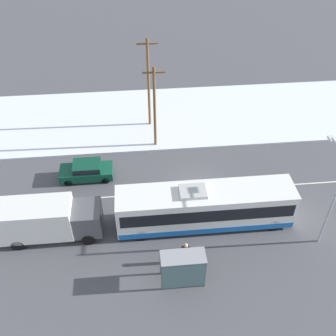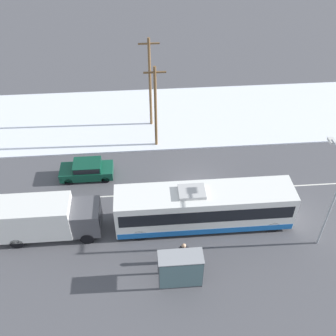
{
  "view_description": "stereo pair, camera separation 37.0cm",
  "coord_description": "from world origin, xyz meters",
  "px_view_note": "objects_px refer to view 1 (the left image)",
  "views": [
    {
      "loc": [
        -4.4,
        -21.86,
        21.29
      ],
      "look_at": [
        -2.16,
        1.35,
        1.4
      ],
      "focal_mm": 42.0,
      "sensor_mm": 36.0,
      "label": 1
    },
    {
      "loc": [
        -4.03,
        -21.9,
        21.29
      ],
      "look_at": [
        -2.16,
        1.35,
        1.4
      ],
      "focal_mm": 42.0,
      "sensor_mm": 36.0,
      "label": 2
    }
  ],
  "objects_px": {
    "sedan_car": "(87,170)",
    "pedestrian_at_stop": "(185,251)",
    "city_bus": "(205,207)",
    "box_truck": "(45,219)",
    "utility_pole_roadside": "(155,107)",
    "utility_pole_snowlot": "(149,83)",
    "bus_shelter": "(183,268)",
    "streetlamp": "(333,187)"
  },
  "relations": [
    {
      "from": "box_truck",
      "to": "pedestrian_at_stop",
      "type": "height_order",
      "value": "box_truck"
    },
    {
      "from": "box_truck",
      "to": "pedestrian_at_stop",
      "type": "bearing_deg",
      "value": -18.9
    },
    {
      "from": "bus_shelter",
      "to": "utility_pole_roadside",
      "type": "distance_m",
      "value": 14.57
    },
    {
      "from": "pedestrian_at_stop",
      "to": "utility_pole_snowlot",
      "type": "xyz_separation_m",
      "value": [
        -1.29,
        16.06,
        3.35
      ]
    },
    {
      "from": "bus_shelter",
      "to": "streetlamp",
      "type": "relative_size",
      "value": 0.37
    },
    {
      "from": "utility_pole_roadside",
      "to": "utility_pole_snowlot",
      "type": "relative_size",
      "value": 0.89
    },
    {
      "from": "city_bus",
      "to": "utility_pole_snowlot",
      "type": "relative_size",
      "value": 1.43
    },
    {
      "from": "utility_pole_roadside",
      "to": "box_truck",
      "type": "bearing_deg",
      "value": -130.14
    },
    {
      "from": "city_bus",
      "to": "utility_pole_snowlot",
      "type": "bearing_deg",
      "value": 103.48
    },
    {
      "from": "city_bus",
      "to": "utility_pole_snowlot",
      "type": "distance_m",
      "value": 13.48
    },
    {
      "from": "city_bus",
      "to": "streetlamp",
      "type": "distance_m",
      "value": 8.31
    },
    {
      "from": "city_bus",
      "to": "sedan_car",
      "type": "xyz_separation_m",
      "value": [
        -8.57,
        5.68,
        -0.79
      ]
    },
    {
      "from": "bus_shelter",
      "to": "utility_pole_snowlot",
      "type": "bearing_deg",
      "value": 93.06
    },
    {
      "from": "utility_pole_snowlot",
      "to": "box_truck",
      "type": "bearing_deg",
      "value": -121.17
    },
    {
      "from": "utility_pole_snowlot",
      "to": "utility_pole_roadside",
      "type": "bearing_deg",
      "value": -84.91
    },
    {
      "from": "city_bus",
      "to": "bus_shelter",
      "type": "relative_size",
      "value": 4.52
    },
    {
      "from": "pedestrian_at_stop",
      "to": "box_truck",
      "type": "bearing_deg",
      "value": 161.1
    },
    {
      "from": "streetlamp",
      "to": "sedan_car",
      "type": "bearing_deg",
      "value": 154.72
    },
    {
      "from": "streetlamp",
      "to": "utility_pole_roadside",
      "type": "distance_m",
      "value": 15.39
    },
    {
      "from": "pedestrian_at_stop",
      "to": "utility_pole_roadside",
      "type": "distance_m",
      "value": 13.11
    },
    {
      "from": "utility_pole_roadside",
      "to": "bus_shelter",
      "type": "bearing_deg",
      "value": -87.41
    },
    {
      "from": "sedan_car",
      "to": "utility_pole_roadside",
      "type": "xyz_separation_m",
      "value": [
        5.79,
        3.82,
        3.18
      ]
    },
    {
      "from": "box_truck",
      "to": "utility_pole_roadside",
      "type": "height_order",
      "value": "utility_pole_roadside"
    },
    {
      "from": "bus_shelter",
      "to": "utility_pole_snowlot",
      "type": "height_order",
      "value": "utility_pole_snowlot"
    },
    {
      "from": "box_truck",
      "to": "streetlamp",
      "type": "bearing_deg",
      "value": -5.55
    },
    {
      "from": "bus_shelter",
      "to": "sedan_car",
      "type": "bearing_deg",
      "value": 121.43
    },
    {
      "from": "city_bus",
      "to": "pedestrian_at_stop",
      "type": "distance_m",
      "value": 3.74
    },
    {
      "from": "utility_pole_roadside",
      "to": "streetlamp",
      "type": "bearing_deg",
      "value": -47.97
    },
    {
      "from": "pedestrian_at_stop",
      "to": "streetlamp",
      "type": "bearing_deg",
      "value": 8.17
    },
    {
      "from": "pedestrian_at_stop",
      "to": "streetlamp",
      "type": "distance_m",
      "value": 10.01
    },
    {
      "from": "city_bus",
      "to": "box_truck",
      "type": "bearing_deg",
      "value": -179.31
    },
    {
      "from": "sedan_car",
      "to": "pedestrian_at_stop",
      "type": "height_order",
      "value": "pedestrian_at_stop"
    },
    {
      "from": "city_bus",
      "to": "pedestrian_at_stop",
      "type": "relative_size",
      "value": 6.73
    },
    {
      "from": "city_bus",
      "to": "bus_shelter",
      "type": "height_order",
      "value": "city_bus"
    },
    {
      "from": "utility_pole_roadside",
      "to": "sedan_car",
      "type": "bearing_deg",
      "value": -146.57
    },
    {
      "from": "sedan_car",
      "to": "utility_pole_snowlot",
      "type": "relative_size",
      "value": 0.49
    },
    {
      "from": "box_truck",
      "to": "utility_pole_roadside",
      "type": "xyz_separation_m",
      "value": [
        8.12,
        9.63,
        2.35
      ]
    },
    {
      "from": "box_truck",
      "to": "utility_pole_snowlot",
      "type": "distance_m",
      "value": 15.38
    },
    {
      "from": "box_truck",
      "to": "bus_shelter",
      "type": "distance_m",
      "value": 9.97
    },
    {
      "from": "sedan_car",
      "to": "bus_shelter",
      "type": "distance_m",
      "value": 12.39
    },
    {
      "from": "utility_pole_snowlot",
      "to": "streetlamp",
      "type": "bearing_deg",
      "value": -54.28
    },
    {
      "from": "pedestrian_at_stop",
      "to": "bus_shelter",
      "type": "height_order",
      "value": "bus_shelter"
    }
  ]
}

